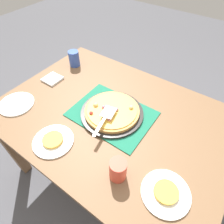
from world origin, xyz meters
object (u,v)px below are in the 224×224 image
at_px(plate_far_right, 53,141).
at_px(plate_side, 17,104).
at_px(pizza_server, 105,118).
at_px(served_slice_right, 53,140).
at_px(napkin_stack, 52,79).
at_px(pizza_pan, 112,113).
at_px(cup_near, 118,170).
at_px(cup_far, 74,59).
at_px(pizza, 112,111).
at_px(plate_near_left, 166,193).
at_px(served_slice_left, 166,192).

bearing_deg(plate_far_right, plate_side, -8.46).
bearing_deg(pizza_server, served_slice_right, 56.85).
bearing_deg(plate_side, napkin_stack, -89.51).
height_order(pizza_pan, plate_far_right, pizza_pan).
distance_m(cup_near, cup_far, 0.97).
bearing_deg(plate_side, pizza, -152.53).
bearing_deg(served_slice_right, cup_near, -173.67).
relative_size(pizza, pizza_server, 1.41).
bearing_deg(cup_near, pizza_server, -42.21).
relative_size(pizza_pan, served_slice_right, 3.45).
height_order(pizza, plate_side, pizza).
xyz_separation_m(plate_side, served_slice_right, (-0.40, 0.06, 0.01)).
xyz_separation_m(plate_far_right, napkin_stack, (0.41, -0.37, 0.00)).
bearing_deg(plate_far_right, cup_far, -56.42).
height_order(plate_near_left, napkin_stack, napkin_stack).
xyz_separation_m(pizza, pizza_server, (-0.02, 0.09, 0.04)).
height_order(plate_near_left, served_slice_right, served_slice_right).
bearing_deg(cup_far, napkin_stack, 88.65).
relative_size(served_slice_left, cup_far, 0.92).
distance_m(plate_side, cup_far, 0.55).
bearing_deg(plate_side, cup_near, 178.79).
height_order(plate_side, cup_far, cup_far).
distance_m(pizza_server, napkin_stack, 0.59).
distance_m(plate_far_right, served_slice_right, 0.01).
xyz_separation_m(served_slice_left, served_slice_right, (0.61, 0.10, 0.00)).
height_order(pizza_pan, pizza_server, pizza_server).
xyz_separation_m(pizza_pan, plate_near_left, (-0.47, 0.25, -0.01)).
height_order(plate_near_left, cup_far, cup_far).
height_order(plate_side, napkin_stack, napkin_stack).
distance_m(plate_near_left, pizza_server, 0.48).
xyz_separation_m(plate_near_left, napkin_stack, (1.02, -0.27, 0.00)).
height_order(served_slice_left, cup_far, cup_far).
bearing_deg(cup_far, plate_side, 89.69).
relative_size(pizza_pan, plate_side, 1.73).
bearing_deg(served_slice_left, pizza, -27.89).
distance_m(plate_far_right, served_slice_left, 0.62).
height_order(plate_side, pizza_server, pizza_server).
distance_m(pizza_pan, cup_far, 0.60).
xyz_separation_m(pizza_pan, served_slice_left, (-0.47, 0.25, 0.01)).
bearing_deg(pizza_server, served_slice_left, 161.18).
distance_m(pizza_pan, plate_near_left, 0.53).
bearing_deg(plate_far_right, cup_near, -173.67).
distance_m(plate_near_left, plate_side, 1.02).
bearing_deg(plate_side, plate_near_left, -177.89).
distance_m(pizza_pan, napkin_stack, 0.55).
height_order(pizza_pan, plate_near_left, pizza_pan).
distance_m(plate_side, served_slice_left, 1.02).
relative_size(cup_near, pizza_server, 0.51).
bearing_deg(pizza_pan, plate_side, 27.53).
bearing_deg(plate_side, served_slice_right, 171.54).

